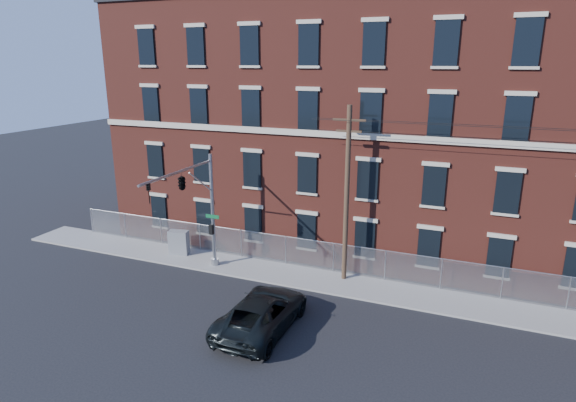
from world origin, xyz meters
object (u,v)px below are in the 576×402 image
at_px(pickup_truck, 262,312).
at_px(utility_cabinet, 179,242).
at_px(traffic_signal_mast, 190,192).
at_px(utility_pole_near, 347,192).

relative_size(pickup_truck, utility_cabinet, 3.87).
bearing_deg(traffic_signal_mast, utility_pole_near, 23.14).
distance_m(traffic_signal_mast, utility_pole_near, 8.70).
bearing_deg(pickup_truck, utility_pole_near, -107.18).
distance_m(traffic_signal_mast, utility_cabinet, 6.18).
height_order(pickup_truck, utility_cabinet, utility_cabinet).
distance_m(utility_pole_near, pickup_truck, 8.28).
relative_size(utility_pole_near, pickup_truck, 1.63).
bearing_deg(utility_cabinet, utility_pole_near, -9.35).
distance_m(utility_pole_near, utility_cabinet, 11.93).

